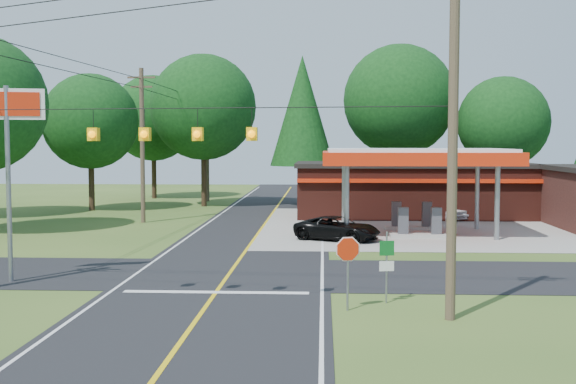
{
  "coord_description": "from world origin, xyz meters",
  "views": [
    {
      "loc": [
        3.73,
        -28.27,
        5.27
      ],
      "look_at": [
        2.0,
        7.0,
        2.8
      ],
      "focal_mm": 45.0,
      "sensor_mm": 36.0,
      "label": 1
    }
  ],
  "objects_px": {
    "gas_canopy": "(416,159)",
    "big_stop_sign": "(7,135)",
    "octagonal_stop_sign": "(348,255)",
    "sedan_car": "(445,209)",
    "suv_car": "(338,229)"
  },
  "relations": [
    {
      "from": "sedan_car",
      "to": "octagonal_stop_sign",
      "type": "xyz_separation_m",
      "value": [
        -7.5,
        -27.01,
        1.06
      ]
    },
    {
      "from": "gas_canopy",
      "to": "big_stop_sign",
      "type": "xyz_separation_m",
      "value": [
        -17.0,
        -15.01,
        1.24
      ]
    },
    {
      "from": "big_stop_sign",
      "to": "octagonal_stop_sign",
      "type": "height_order",
      "value": "big_stop_sign"
    },
    {
      "from": "suv_car",
      "to": "octagonal_stop_sign",
      "type": "bearing_deg",
      "value": -154.33
    },
    {
      "from": "suv_car",
      "to": "big_stop_sign",
      "type": "height_order",
      "value": "big_stop_sign"
    },
    {
      "from": "suv_car",
      "to": "big_stop_sign",
      "type": "bearing_deg",
      "value": 159.53
    },
    {
      "from": "gas_canopy",
      "to": "octagonal_stop_sign",
      "type": "height_order",
      "value": "gas_canopy"
    },
    {
      "from": "octagonal_stop_sign",
      "to": "sedan_car",
      "type": "bearing_deg",
      "value": 74.48
    },
    {
      "from": "sedan_car",
      "to": "big_stop_sign",
      "type": "height_order",
      "value": "big_stop_sign"
    },
    {
      "from": "sedan_car",
      "to": "big_stop_sign",
      "type": "bearing_deg",
      "value": -154.4
    },
    {
      "from": "gas_canopy",
      "to": "octagonal_stop_sign",
      "type": "bearing_deg",
      "value": -103.31
    },
    {
      "from": "gas_canopy",
      "to": "big_stop_sign",
      "type": "distance_m",
      "value": 22.71
    },
    {
      "from": "big_stop_sign",
      "to": "gas_canopy",
      "type": "bearing_deg",
      "value": 41.44
    },
    {
      "from": "gas_canopy",
      "to": "big_stop_sign",
      "type": "relative_size",
      "value": 1.44
    },
    {
      "from": "sedan_car",
      "to": "octagonal_stop_sign",
      "type": "height_order",
      "value": "octagonal_stop_sign"
    }
  ]
}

